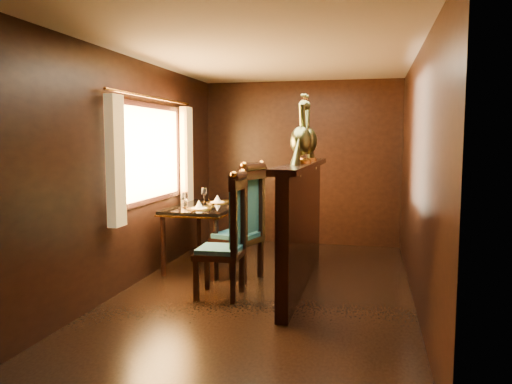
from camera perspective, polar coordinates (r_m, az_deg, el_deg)
ground at (r=5.49m, az=1.38°, el=-11.06°), size 5.00×5.00×0.00m
room_shell at (r=5.28m, az=0.56°, el=5.69°), size 3.04×5.04×2.52m
partition at (r=5.56m, az=5.27°, el=-3.31°), size 0.26×2.70×1.36m
dining_table at (r=6.38m, az=-5.75°, el=-2.20°), size 0.83×1.33×0.98m
chair_left at (r=5.09m, az=-2.89°, el=-4.53°), size 0.48×0.52×1.31m
chair_right at (r=5.69m, az=-1.09°, el=-3.06°), size 0.61×0.63×1.37m
peacock_left at (r=5.33m, az=5.18°, el=7.30°), size 0.24×0.63×0.75m
peacock_right at (r=5.87m, az=5.92°, el=7.19°), size 0.24×0.63×0.75m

